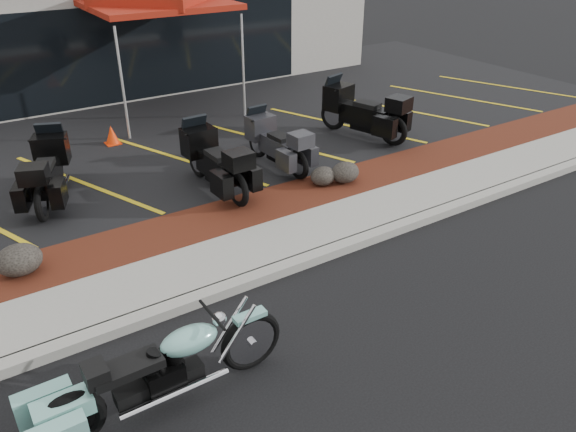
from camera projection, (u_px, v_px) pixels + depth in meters
ground at (339, 292)px, 8.29m from camera, size 90.00×90.00×0.00m
curb at (305, 260)px, 8.92m from camera, size 24.00×0.25×0.15m
sidewalk at (281, 241)px, 9.43m from camera, size 24.00×1.20×0.15m
mulch_bed at (247, 213)px, 10.32m from camera, size 24.00×1.20×0.16m
upper_lot at (144, 130)px, 14.32m from camera, size 26.00×9.60×0.15m
dealership_building at (68, 18)px, 18.04m from camera, size 18.00×8.16×4.00m
boulder_left at (19, 260)px, 8.33m from camera, size 0.67×0.56×0.48m
boulder_mid at (323, 176)px, 11.13m from camera, size 0.53×0.44×0.37m
boulder_right at (345, 172)px, 11.24m from camera, size 0.59×0.49×0.42m
hero_cruiser at (251, 334)px, 6.67m from camera, size 3.00×0.78×1.05m
touring_black_front at (54, 154)px, 11.00m from camera, size 1.59×2.35×1.28m
touring_black_mid at (197, 147)px, 11.30m from camera, size 0.93×2.26×1.30m
touring_grey at (258, 132)px, 12.27m from camera, size 0.91×2.08×1.18m
touring_black_rear at (334, 102)px, 13.82m from camera, size 1.56×2.55×1.39m
traffic_cone at (112, 135)px, 13.15m from camera, size 0.41×0.41×0.44m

